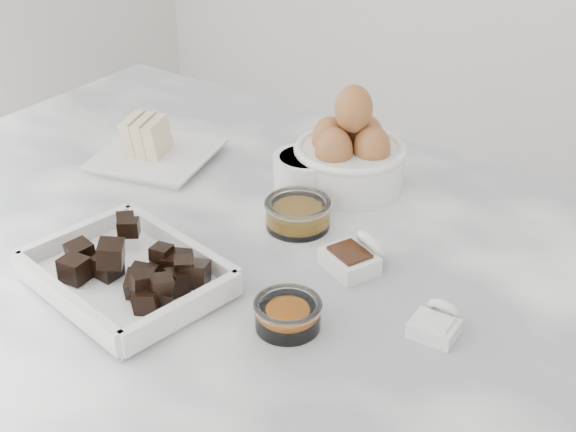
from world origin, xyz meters
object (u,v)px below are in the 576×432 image
at_px(sugar_ramekin, 306,172).
at_px(zest_bowl, 288,313).
at_px(honey_bowl, 298,213).
at_px(butter_plate, 155,147).
at_px(egg_bowl, 350,155).
at_px(salt_spoon, 436,323).
at_px(vanilla_spoon, 355,256).
at_px(chocolate_dish, 125,269).

relative_size(sugar_ramekin, zest_bowl, 1.23).
relative_size(sugar_ramekin, honey_bowl, 1.05).
bearing_deg(zest_bowl, butter_plate, 151.68).
relative_size(butter_plate, egg_bowl, 1.25).
height_order(egg_bowl, salt_spoon, egg_bowl).
distance_m(vanilla_spoon, salt_spoon, 0.14).
bearing_deg(salt_spoon, egg_bowl, 137.32).
height_order(sugar_ramekin, honey_bowl, sugar_ramekin).
relative_size(honey_bowl, zest_bowl, 1.17).
bearing_deg(salt_spoon, vanilla_spoon, 157.28).
distance_m(butter_plate, salt_spoon, 0.54).
height_order(egg_bowl, honey_bowl, egg_bowl).
bearing_deg(honey_bowl, egg_bowl, 91.94).
height_order(honey_bowl, zest_bowl, honey_bowl).
distance_m(butter_plate, vanilla_spoon, 0.40).
height_order(chocolate_dish, sugar_ramekin, chocolate_dish).
height_order(chocolate_dish, vanilla_spoon, chocolate_dish).
xyz_separation_m(sugar_ramekin, zest_bowl, (0.15, -0.26, -0.01)).
relative_size(honey_bowl, salt_spoon, 1.43).
bearing_deg(zest_bowl, sugar_ramekin, 120.56).
height_order(sugar_ramekin, vanilla_spoon, sugar_ramekin).
distance_m(butter_plate, zest_bowl, 0.45).
relative_size(egg_bowl, salt_spoon, 2.58).
bearing_deg(honey_bowl, sugar_ramekin, 118.01).
bearing_deg(butter_plate, egg_bowl, 19.42).
relative_size(chocolate_dish, zest_bowl, 3.33).
bearing_deg(salt_spoon, sugar_ramekin, 148.06).
distance_m(zest_bowl, vanilla_spoon, 0.14).
bearing_deg(honey_bowl, salt_spoon, -21.38).
bearing_deg(chocolate_dish, honey_bowl, 69.40).
xyz_separation_m(zest_bowl, vanilla_spoon, (-0.00, 0.14, -0.00)).
relative_size(vanilla_spoon, salt_spoon, 1.47).
height_order(egg_bowl, vanilla_spoon, egg_bowl).
xyz_separation_m(chocolate_dish, salt_spoon, (0.33, 0.13, -0.01)).
xyz_separation_m(egg_bowl, vanilla_spoon, (0.11, -0.17, -0.03)).
bearing_deg(chocolate_dish, butter_plate, 127.72).
height_order(sugar_ramekin, zest_bowl, sugar_ramekin).
distance_m(butter_plate, sugar_ramekin, 0.24).
height_order(chocolate_dish, egg_bowl, egg_bowl).
relative_size(chocolate_dish, vanilla_spoon, 2.77).
xyz_separation_m(egg_bowl, salt_spoon, (0.25, -0.23, -0.04)).
xyz_separation_m(vanilla_spoon, salt_spoon, (0.13, -0.06, -0.00)).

